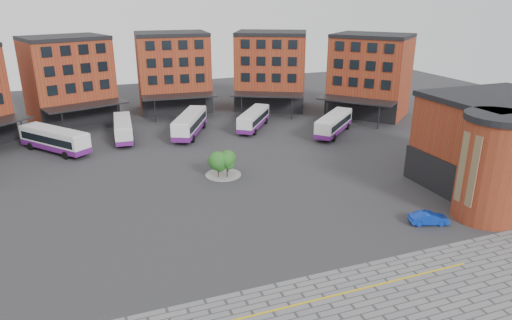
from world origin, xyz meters
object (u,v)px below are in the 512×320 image
object	(u,v)px
blue_car	(429,218)
bus_f	(334,124)
bus_c	(123,129)
bus_b	(55,140)
tree_island	(223,162)
bus_d	(190,123)
bus_e	(254,119)

from	to	relation	value
blue_car	bus_f	bearing A→B (deg)	5.80
bus_c	bus_b	bearing A→B (deg)	-159.07
bus_b	bus_f	xyz separation A→B (m)	(41.29, -5.99, -0.08)
blue_car	tree_island	bearing A→B (deg)	56.61
tree_island	bus_d	world-z (taller)	bus_d
tree_island	bus_e	distance (m)	21.66
bus_c	blue_car	bearing A→B (deg)	-53.77
tree_island	blue_car	world-z (taller)	tree_island
bus_d	bus_e	xyz separation A→B (m)	(10.71, -0.11, -0.20)
bus_b	bus_e	bearing A→B (deg)	-35.69
bus_b	bus_c	size ratio (longest dim) A/B	0.99
bus_b	bus_d	xyz separation A→B (m)	(19.75, 1.63, 0.04)
bus_f	blue_car	bearing A→B (deg)	-55.17
bus_d	bus_f	size ratio (longest dim) A/B	1.20
bus_b	bus_d	bearing A→B (deg)	-33.82
bus_f	blue_car	distance (m)	30.93
bus_c	bus_d	world-z (taller)	bus_d
bus_c	tree_island	bearing A→B (deg)	-59.97
blue_car	bus_e	bearing A→B (deg)	24.55
bus_b	bus_f	bearing A→B (deg)	-46.80
bus_f	bus_e	bearing A→B (deg)	-167.46
bus_f	bus_b	bearing A→B (deg)	-140.97
bus_d	bus_e	bearing A→B (deg)	25.83
bus_c	bus_f	distance (m)	32.93
bus_b	bus_c	bearing A→B (deg)	-21.28
bus_b	blue_car	xyz separation A→B (m)	(34.62, -36.18, -1.22)
bus_d	tree_island	bearing A→B (deg)	-63.93
tree_island	bus_c	size ratio (longest dim) A/B	0.39
tree_island	bus_d	xyz separation A→B (m)	(0.12, 18.87, -0.00)
bus_e	tree_island	bearing A→B (deg)	-83.72
tree_island	bus_f	distance (m)	24.40
tree_island	bus_e	size ratio (longest dim) A/B	0.43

